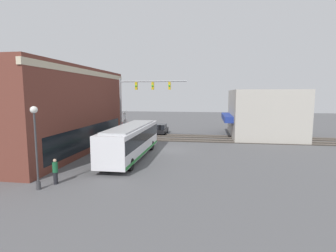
# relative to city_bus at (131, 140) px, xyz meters

# --- Properties ---
(ground_plane) EXTENTS (120.00, 120.00, 0.00)m
(ground_plane) POSITION_rel_city_bus_xyz_m (4.18, -2.80, -1.69)
(ground_plane) COLOR #565659
(brick_building) EXTENTS (19.39, 8.65, 8.60)m
(brick_building) POSITION_rel_city_bus_xyz_m (1.75, 8.99, 2.61)
(brick_building) COLOR brown
(brick_building) RESTS_ON ground
(shop_building) EXTENTS (12.02, 9.98, 6.49)m
(shop_building) POSITION_rel_city_bus_xyz_m (15.28, -14.66, 1.54)
(shop_building) COLOR #B2ADA3
(shop_building) RESTS_ON ground
(city_bus) EXTENTS (11.67, 2.59, 3.06)m
(city_bus) POSITION_rel_city_bus_xyz_m (0.00, 0.00, 0.00)
(city_bus) COLOR silver
(city_bus) RESTS_ON ground
(traffic_signal_gantry) EXTENTS (0.42, 8.25, 7.85)m
(traffic_signal_gantry) POSITION_rel_city_bus_xyz_m (7.95, 1.28, 4.14)
(traffic_signal_gantry) COLOR gray
(traffic_signal_gantry) RESTS_ON ground
(crossing_signal) EXTENTS (1.41, 1.18, 3.81)m
(crossing_signal) POSITION_rel_city_bus_xyz_m (8.49, 3.34, 0.60)
(crossing_signal) COLOR gray
(crossing_signal) RESTS_ON ground
(streetlamp) EXTENTS (0.44, 0.44, 5.22)m
(streetlamp) POSITION_rel_city_bus_xyz_m (-8.77, 3.40, 1.41)
(streetlamp) COLOR #38383A
(streetlamp) RESTS_ON ground
(rail_track_near) EXTENTS (2.60, 60.00, 0.15)m
(rail_track_near) POSITION_rel_city_bus_xyz_m (10.18, -2.80, -1.67)
(rail_track_near) COLOR #332D28
(rail_track_near) RESTS_ON ground
(rail_track_far) EXTENTS (2.60, 60.00, 0.15)m
(rail_track_far) POSITION_rel_city_bus_xyz_m (13.38, -2.80, -1.67)
(rail_track_far) COLOR #332D28
(rail_track_far) RESTS_ON ground
(parked_car_black) EXTENTS (4.37, 1.82, 1.49)m
(parked_car_black) POSITION_rel_city_bus_xyz_m (15.13, -0.00, -1.01)
(parked_car_black) COLOR black
(parked_car_black) RESTS_ON ground
(pedestrian_by_lamp) EXTENTS (0.34, 0.34, 1.71)m
(pedestrian_by_lamp) POSITION_rel_city_bus_xyz_m (-7.70, 2.89, -0.82)
(pedestrian_by_lamp) COLOR black
(pedestrian_by_lamp) RESTS_ON ground
(pedestrian_at_crossing) EXTENTS (0.34, 0.34, 1.76)m
(pedestrian_at_crossing) POSITION_rel_city_bus_xyz_m (7.56, 1.95, -0.80)
(pedestrian_at_crossing) COLOR black
(pedestrian_at_crossing) RESTS_ON ground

